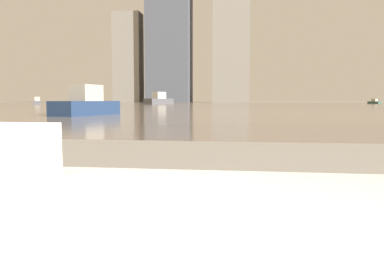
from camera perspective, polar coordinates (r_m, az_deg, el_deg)
towel_stack at (r=1.19m, az=-26.99°, el=-3.30°), size 0.28×0.16×0.16m
harbor_water at (r=62.11m, az=6.92°, el=3.56°), size 180.00×110.00×0.01m
harbor_boat_1 at (r=65.32m, az=-16.42°, el=3.96°), size 3.64×4.39×1.61m
harbor_boat_2 at (r=20.07m, az=-15.80°, el=3.47°), size 2.38×4.38×1.56m
harbor_boat_3 at (r=65.48m, az=-5.05°, el=4.28°), size 4.50×5.91×2.13m
harbor_boat_4 at (r=82.59m, az=26.04°, el=3.58°), size 2.08×2.69×0.97m
harbor_boat_5 at (r=70.28m, az=-22.50°, el=3.73°), size 2.71×3.60×1.30m
skyline_tower_0 at (r=124.17m, az=-9.70°, el=10.47°), size 8.75×6.04×28.43m
skyline_tower_1 at (r=123.17m, az=-3.48°, el=16.92°), size 13.51×10.94×55.32m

